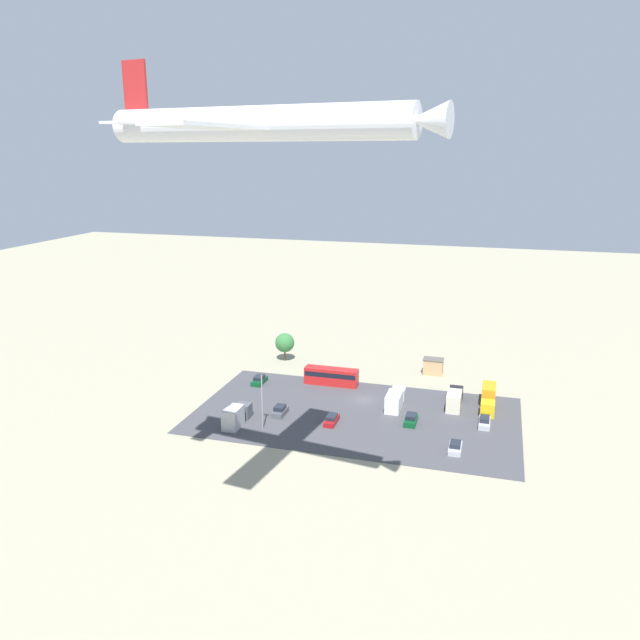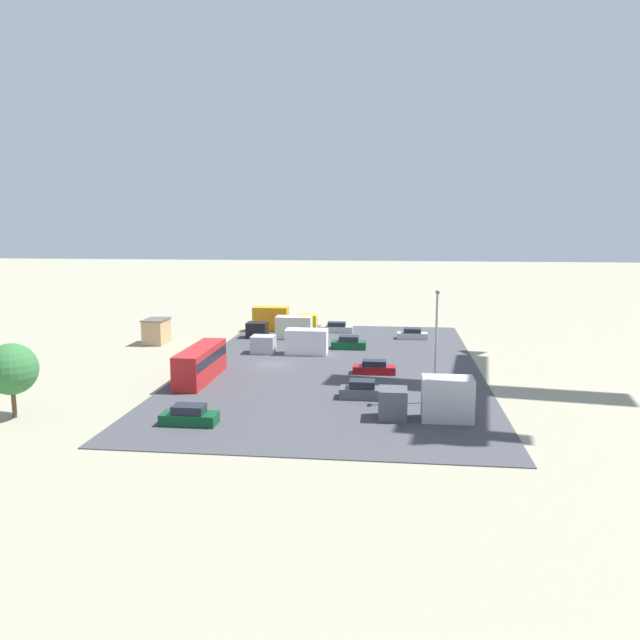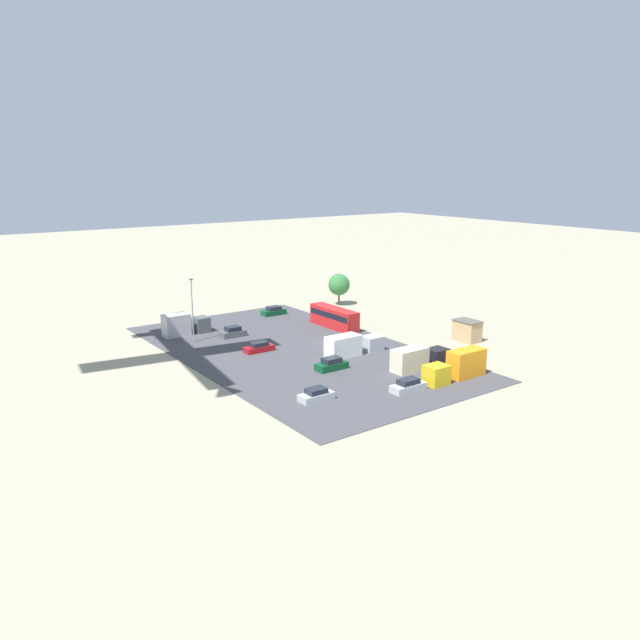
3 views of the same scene
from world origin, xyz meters
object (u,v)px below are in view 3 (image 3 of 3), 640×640
(parked_car_0, at_px, (233,332))
(parked_car_2, at_px, (316,395))
(parked_truck_3, at_px, (183,325))
(parked_car_5, at_px, (259,347))
(bus, at_px, (334,317))
(shed_building, at_px, (467,331))
(parked_truck_2, at_px, (351,345))
(parked_car_3, at_px, (274,311))
(parked_truck_1, at_px, (458,366))
(parked_truck_0, at_px, (418,359))
(parked_car_4, at_px, (332,364))
(parked_car_1, at_px, (408,386))

(parked_car_0, height_order, parked_car_2, parked_car_0)
(parked_truck_3, bearing_deg, parked_car_5, 18.38)
(bus, bearing_deg, parked_car_2, 49.38)
(shed_building, height_order, parked_truck_2, shed_building)
(parked_car_0, bearing_deg, parked_car_3, -55.55)
(parked_car_5, bearing_deg, parked_car_2, -12.39)
(parked_car_3, bearing_deg, parked_truck_1, -179.34)
(parked_car_3, relative_size, parked_truck_2, 0.48)
(bus, bearing_deg, parked_car_0, -16.13)
(bus, bearing_deg, parked_car_3, -76.30)
(bus, height_order, parked_car_3, bus)
(parked_car_0, bearing_deg, parked_truck_1, -158.46)
(parked_car_0, bearing_deg, bus, -106.13)
(shed_building, bearing_deg, parked_truck_3, 49.76)
(parked_truck_0, bearing_deg, bus, 169.97)
(shed_building, bearing_deg, parked_car_0, 50.60)
(parked_car_5, height_order, parked_truck_3, parked_truck_3)
(parked_car_4, relative_size, parked_truck_2, 0.47)
(parked_truck_0, bearing_deg, parked_truck_1, 13.44)
(shed_building, height_order, parked_car_1, shed_building)
(shed_building, xyz_separation_m, parked_truck_1, (-11.27, 14.56, 0.03))
(parked_car_3, height_order, parked_truck_2, parked_truck_2)
(parked_car_1, xyz_separation_m, parked_truck_0, (5.45, -6.85, 0.76))
(parked_car_0, height_order, parked_car_5, parked_car_0)
(parked_truck_0, xyz_separation_m, parked_truck_1, (-5.77, -1.38, 0.21))
(parked_truck_1, bearing_deg, bus, -5.47)
(parked_car_1, xyz_separation_m, parked_truck_1, (-0.32, -8.23, 0.98))
(parked_car_3, height_order, parked_truck_1, parked_truck_1)
(shed_building, relative_size, parked_car_1, 0.90)
(parked_car_4, bearing_deg, parked_truck_3, 17.14)
(shed_building, xyz_separation_m, parked_car_4, (0.90, 25.36, -0.89))
(parked_car_1, distance_m, parked_car_3, 43.71)
(parked_truck_1, bearing_deg, parked_car_5, 29.98)
(bus, distance_m, parked_car_2, 33.42)
(bus, distance_m, parked_car_1, 31.35)
(parked_truck_0, bearing_deg, parked_car_0, -156.92)
(shed_building, bearing_deg, parked_truck_1, 127.74)
(parked_car_0, distance_m, parked_truck_1, 36.97)
(parked_car_0, xyz_separation_m, parked_car_1, (-34.06, -5.34, -0.06))
(parked_car_0, xyz_separation_m, parked_truck_2, (-18.50, -9.09, 0.69))
(parked_car_2, bearing_deg, parked_truck_1, -102.77)
(parked_truck_1, bearing_deg, parked_car_4, 41.60)
(bus, height_order, parked_car_4, bus)
(parked_car_2, bearing_deg, parked_car_5, -12.39)
(parked_car_5, bearing_deg, bus, 105.34)
(bus, relative_size, parked_car_1, 2.28)
(bus, xyz_separation_m, parked_car_0, (4.74, 16.41, -1.11))
(parked_car_3, distance_m, parked_car_4, 32.83)
(parked_car_3, distance_m, parked_truck_2, 27.76)
(parked_car_5, xyz_separation_m, parked_truck_0, (-19.14, -12.99, 0.80))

